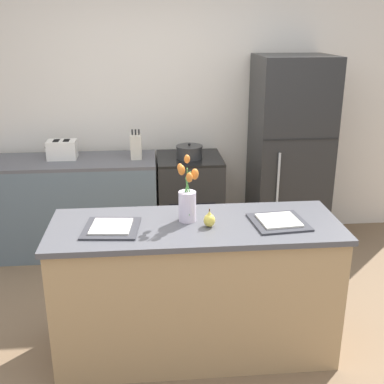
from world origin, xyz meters
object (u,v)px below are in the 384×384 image
at_px(pear_figurine, 209,220).
at_px(plate_setting_right, 279,221).
at_px(refrigerator, 289,154).
at_px(plate_setting_left, 111,228).
at_px(stove_range, 190,202).
at_px(knife_block, 136,146).
at_px(cooking_pot, 189,152).
at_px(toaster, 62,150).
at_px(flower_vase, 187,200).

relative_size(pear_figurine, plate_setting_right, 0.32).
relative_size(refrigerator, plate_setting_left, 5.08).
height_order(stove_range, knife_block, knife_block).
height_order(plate_setting_left, cooking_pot, cooking_pot).
height_order(stove_range, plate_setting_right, plate_setting_right).
relative_size(plate_setting_right, knife_block, 1.32).
xyz_separation_m(pear_figurine, plate_setting_right, (0.43, 0.01, -0.04)).
xyz_separation_m(refrigerator, plate_setting_left, (-1.56, -1.63, 0.02)).
relative_size(refrigerator, toaster, 6.47).
height_order(flower_vase, toaster, flower_vase).
distance_m(toaster, knife_block, 0.68).
bearing_deg(plate_setting_right, stove_range, 104.17).
xyz_separation_m(stove_range, pear_figurine, (-0.02, -1.65, 0.51)).
distance_m(pear_figurine, plate_setting_right, 0.44).
xyz_separation_m(plate_setting_left, toaster, (-0.55, 1.68, 0.06)).
distance_m(flower_vase, toaster, 1.89).
bearing_deg(knife_block, cooking_pot, -4.35).
bearing_deg(refrigerator, flower_vase, -125.42).
bearing_deg(flower_vase, pear_figurine, -41.10).
height_order(pear_figurine, plate_setting_right, pear_figurine).
bearing_deg(plate_setting_left, knife_block, 85.72).
bearing_deg(cooking_pot, plate_setting_right, -75.38).
xyz_separation_m(refrigerator, plate_setting_right, (-0.54, -1.63, 0.02)).
height_order(refrigerator, plate_setting_right, refrigerator).
height_order(flower_vase, pear_figurine, flower_vase).
bearing_deg(stove_range, pear_figurine, -90.76).
relative_size(refrigerator, flower_vase, 4.53).
bearing_deg(flower_vase, refrigerator, 54.58).
xyz_separation_m(toaster, cooking_pot, (1.16, -0.08, -0.03)).
distance_m(plate_setting_left, plate_setting_right, 1.02).
height_order(pear_figurine, knife_block, knife_block).
bearing_deg(toaster, refrigerator, -1.25).
height_order(refrigerator, flower_vase, refrigerator).
bearing_deg(toaster, plate_setting_left, -71.81).
relative_size(refrigerator, plate_setting_right, 5.08).
height_order(stove_range, refrigerator, refrigerator).
height_order(refrigerator, cooking_pot, refrigerator).
bearing_deg(knife_block, stove_range, -0.19).
bearing_deg(pear_figurine, toaster, 123.98).
bearing_deg(flower_vase, stove_range, 84.58).
relative_size(stove_range, knife_block, 3.33).
relative_size(stove_range, flower_vase, 2.25).
xyz_separation_m(plate_setting_left, knife_block, (0.12, 1.64, 0.09)).
bearing_deg(stove_range, cooking_pot, -97.29).
height_order(pear_figurine, plate_setting_left, pear_figurine).
bearing_deg(toaster, stove_range, -2.30).
bearing_deg(plate_setting_right, plate_setting_left, 180.00).
distance_m(refrigerator, knife_block, 1.44).
height_order(refrigerator, toaster, refrigerator).
height_order(plate_setting_left, toaster, toaster).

